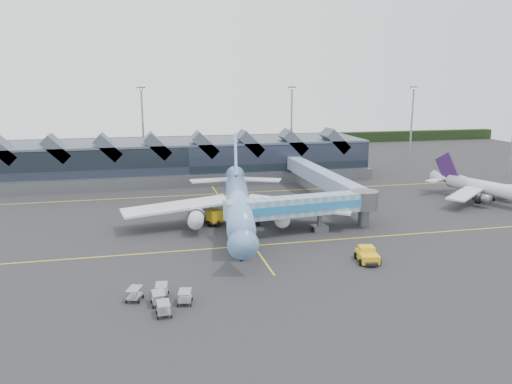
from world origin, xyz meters
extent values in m
plane|color=#262628|center=(0.00, 0.00, 0.00)|extent=(260.00, 260.00, 0.00)
cube|color=yellow|center=(0.00, -8.00, 0.01)|extent=(120.00, 0.25, 0.01)
cube|color=yellow|center=(0.00, 28.00, 0.01)|extent=(120.00, 0.25, 0.01)
cube|color=yellow|center=(0.00, 10.00, 0.01)|extent=(0.25, 60.00, 0.01)
cube|color=black|center=(0.00, 110.00, 2.00)|extent=(260.00, 4.00, 4.00)
cube|color=black|center=(-5.00, 48.00, 4.50)|extent=(90.00, 20.00, 9.00)
cube|color=#495261|center=(-5.00, 48.00, 9.20)|extent=(90.00, 20.00, 0.60)
cube|color=slate|center=(-5.00, 37.00, 1.30)|extent=(90.00, 2.50, 2.60)
cube|color=#495261|center=(-45.00, 41.00, 9.30)|extent=(6.43, 6.00, 6.43)
cube|color=#495261|center=(-34.00, 41.00, 9.30)|extent=(6.43, 6.00, 6.43)
cube|color=#495261|center=(-23.00, 41.00, 9.30)|extent=(6.43, 6.00, 6.43)
cube|color=#495261|center=(-12.00, 41.00, 9.30)|extent=(6.43, 6.00, 6.43)
cube|color=#495261|center=(-1.00, 41.00, 9.30)|extent=(6.43, 6.00, 6.43)
cube|color=#495261|center=(10.00, 41.00, 9.30)|extent=(6.43, 6.00, 6.43)
cube|color=#495261|center=(21.00, 41.00, 9.30)|extent=(6.43, 6.00, 6.43)
cube|color=#495261|center=(32.00, 41.00, 9.30)|extent=(6.43, 6.00, 6.43)
cylinder|color=gray|center=(-15.00, 72.00, 11.00)|extent=(0.56, 0.56, 22.00)
cube|color=slate|center=(-15.00, 72.00, 22.00)|extent=(2.40, 0.50, 0.90)
cylinder|color=gray|center=(30.00, 72.00, 11.00)|extent=(0.56, 0.56, 22.00)
cube|color=slate|center=(30.00, 72.00, 22.00)|extent=(2.40, 0.50, 0.90)
cylinder|color=gray|center=(70.00, 70.00, 11.00)|extent=(0.56, 0.56, 22.00)
cube|color=slate|center=(70.00, 70.00, 22.00)|extent=(2.40, 0.50, 0.90)
cylinder|color=#6695CF|center=(-0.47, 1.46, 4.28)|extent=(9.14, 32.38, 3.97)
cone|color=#6695CF|center=(-3.53, -17.13, 4.28)|extent=(4.81, 6.09, 3.97)
cube|color=black|center=(-3.65, -17.81, 5.11)|extent=(1.54, 0.58, 0.48)
cone|color=#6695CF|center=(2.73, 20.95, 4.58)|extent=(5.11, 7.90, 3.97)
cube|color=silver|center=(-10.27, 4.43, 3.59)|extent=(18.73, 8.62, 1.31)
cube|color=silver|center=(9.76, 1.13, 3.59)|extent=(18.77, 13.59, 1.31)
cylinder|color=silver|center=(-7.52, 0.29, 2.59)|extent=(3.32, 5.84, 2.46)
cylinder|color=silver|center=(5.83, -1.91, 2.59)|extent=(3.32, 5.84, 2.46)
cube|color=#6695CF|center=(2.44, 19.14, 8.72)|extent=(2.11, 10.10, 10.94)
cube|color=silver|center=(-2.31, 20.39, 4.58)|extent=(8.50, 3.88, 0.26)
cube|color=silver|center=(7.33, 18.80, 4.58)|extent=(8.87, 6.23, 0.26)
cylinder|color=slate|center=(-2.94, -13.50, 1.15)|extent=(0.29, 0.29, 2.30)
cylinder|color=slate|center=(-3.58, 3.37, 1.15)|extent=(0.29, 0.29, 2.30)
cylinder|color=slate|center=(3.08, 2.27, 1.15)|extent=(0.29, 0.29, 2.30)
cylinder|color=black|center=(-2.94, -13.50, 0.41)|extent=(0.70, 1.53, 1.47)
cylinder|color=silver|center=(52.02, 7.50, 2.96)|extent=(8.51, 19.15, 2.75)
cone|color=silver|center=(48.40, 18.75, 3.17)|extent=(3.96, 5.03, 2.75)
cube|color=silver|center=(45.63, 6.37, 2.48)|extent=(11.36, 9.59, 0.92)
cube|color=silver|center=(57.87, 10.31, 2.48)|extent=(11.44, 3.60, 0.92)
cylinder|color=slate|center=(48.36, 4.88, 1.80)|extent=(2.63, 3.66, 1.70)
cylinder|color=slate|center=(56.52, 7.51, 1.80)|extent=(2.63, 3.66, 1.70)
cube|color=#35194B|center=(48.73, 17.70, 5.71)|extent=(2.28, 6.00, 6.70)
cube|color=silver|center=(45.70, 17.01, 3.17)|extent=(5.47, 4.40, 0.23)
cube|color=silver|center=(51.60, 18.91, 3.17)|extent=(5.36, 2.27, 0.23)
cylinder|color=slate|center=(49.54, 7.57, 0.80)|extent=(0.26, 0.26, 1.59)
cylinder|color=slate|center=(53.99, 9.00, 0.80)|extent=(0.26, 0.26, 1.59)
cube|color=#6C96B5|center=(9.03, -3.43, 4.55)|extent=(20.85, 5.44, 2.99)
cube|color=#247BB6|center=(9.21, -5.02, 4.55)|extent=(20.51, 2.48, 1.24)
cube|color=#6C96B5|center=(-2.24, -4.73, 4.55)|extent=(3.04, 3.59, 3.09)
cylinder|color=slate|center=(12.10, -3.08, 2.27)|extent=(0.72, 0.72, 4.55)
cube|color=slate|center=(12.10, -3.08, 0.46)|extent=(2.70, 2.33, 0.93)
cylinder|color=black|center=(11.08, -3.20, 0.36)|extent=(0.52, 0.97, 0.93)
cylinder|color=black|center=(13.13, -2.96, 0.36)|extent=(0.52, 0.97, 0.93)
cylinder|color=slate|center=(20.30, -2.13, 4.55)|extent=(4.54, 4.54, 3.09)
cylinder|color=slate|center=(20.30, -2.13, 2.27)|extent=(1.86, 1.86, 4.55)
cube|color=black|center=(-5.30, 6.75, 0.70)|extent=(5.37, 8.58, 0.47)
cube|color=yellow|center=(-4.05, 3.84, 1.68)|extent=(2.86, 2.77, 2.05)
cube|color=black|center=(-3.76, 3.16, 2.14)|extent=(1.94, 0.94, 0.93)
cylinder|color=silver|center=(-5.74, 7.78, 1.96)|extent=(4.10, 5.81, 2.14)
sphere|color=silver|center=(-6.81, 10.26, 1.96)|extent=(2.05, 2.05, 2.05)
sphere|color=silver|center=(-4.68, 5.30, 1.96)|extent=(2.05, 2.05, 2.05)
cylinder|color=black|center=(-5.27, 3.73, 0.47)|extent=(0.67, 0.98, 0.93)
cylinder|color=black|center=(-3.13, 4.65, 0.47)|extent=(0.67, 0.98, 0.93)
cylinder|color=black|center=(-6.56, 6.72, 0.47)|extent=(0.67, 0.98, 0.93)
cylinder|color=black|center=(-4.42, 7.64, 0.47)|extent=(0.67, 0.98, 0.93)
cylinder|color=black|center=(-7.48, 8.86, 0.47)|extent=(0.67, 0.98, 0.93)
cylinder|color=black|center=(-5.34, 9.78, 0.47)|extent=(0.67, 0.98, 0.93)
cube|color=yellow|center=(13.52, -18.06, 0.77)|extent=(3.06, 4.32, 1.10)
cube|color=yellow|center=(13.63, -17.41, 1.60)|extent=(2.25, 2.07, 0.77)
cube|color=black|center=(13.17, -20.12, 0.50)|extent=(1.67, 1.13, 0.33)
cylinder|color=black|center=(12.05, -19.15, 0.44)|extent=(0.48, 0.92, 0.88)
cylinder|color=black|center=(14.55, -19.58, 0.44)|extent=(0.48, 0.92, 0.88)
cylinder|color=black|center=(12.50, -16.54, 0.44)|extent=(0.48, 0.92, 0.88)
cylinder|color=black|center=(15.00, -16.97, 0.44)|extent=(0.48, 0.92, 0.88)
cube|color=#979AA0|center=(-14.11, -23.24, 0.52)|extent=(1.52, 2.20, 0.14)
cube|color=#979AA0|center=(-14.11, -23.24, 1.42)|extent=(1.52, 2.20, 0.08)
cylinder|color=black|center=(-13.33, -22.55, 0.17)|extent=(0.15, 0.35, 0.34)
cube|color=#979AA0|center=(-11.69, -25.65, 0.52)|extent=(1.71, 2.30, 0.14)
cube|color=#979AA0|center=(-11.69, -25.65, 1.42)|extent=(1.71, 2.30, 0.08)
cylinder|color=black|center=(-10.85, -25.05, 0.17)|extent=(0.18, 0.36, 0.34)
cube|color=#979AA0|center=(-17.08, -23.62, 0.52)|extent=(1.95, 2.41, 0.14)
cube|color=#979AA0|center=(-17.08, -23.62, 1.42)|extent=(1.95, 2.41, 0.08)
cylinder|color=black|center=(-16.16, -23.15, 0.17)|extent=(0.22, 0.36, 0.34)
cube|color=#979AA0|center=(-14.10, -28.07, 0.52)|extent=(1.44, 2.15, 0.14)
cube|color=#979AA0|center=(-14.10, -28.07, 1.42)|extent=(1.44, 2.15, 0.08)
cylinder|color=black|center=(-13.43, -27.28, 0.17)|extent=(0.13, 0.35, 0.34)
cube|color=#979AA0|center=(-14.54, -25.37, 0.52)|extent=(1.51, 2.20, 0.14)
cube|color=#979AA0|center=(-14.54, -25.37, 1.42)|extent=(1.51, 2.20, 0.08)
cylinder|color=black|center=(-13.90, -24.55, 0.17)|extent=(0.14, 0.35, 0.34)
camera|label=1|loc=(-15.45, -76.96, 23.82)|focal=35.00mm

